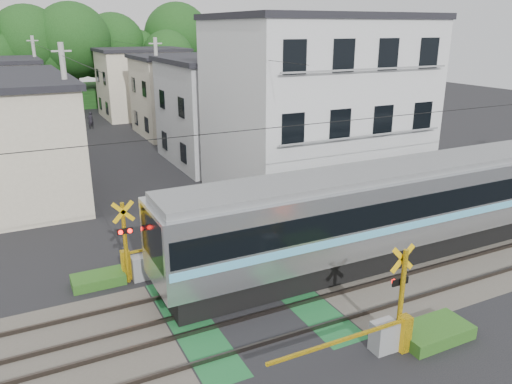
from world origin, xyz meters
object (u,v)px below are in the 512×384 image
commuter_train (380,211)px  crossing_signal_far (139,261)px  apartment_block (315,107)px  crossing_signal_near (388,329)px  pedestrian (91,120)px

commuter_train → crossing_signal_far: bearing=164.4°
crossing_signal_far → apartment_block: (11.09, 5.84, 3.94)m
crossing_signal_far → apartment_block: bearing=27.8°
crossing_signal_near → apartment_block: bearing=65.8°
commuter_train → apartment_block: bearing=74.6°
crossing_signal_near → crossing_signal_far: size_ratio=1.00×
commuter_train → pedestrian: bearing=100.2°
crossing_signal_near → pedestrian: 37.11m
apartment_block → crossing_signal_near: bearing=-114.2°
commuter_train → apartment_block: 9.02m
commuter_train → crossing_signal_near: bearing=-126.8°
commuter_train → apartment_block: (2.28, 8.29, 2.70)m
crossing_signal_far → pedestrian: crossing_signal_far is taller
crossing_signal_near → crossing_signal_far: same height
crossing_signal_far → apartment_block: size_ratio=0.46×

